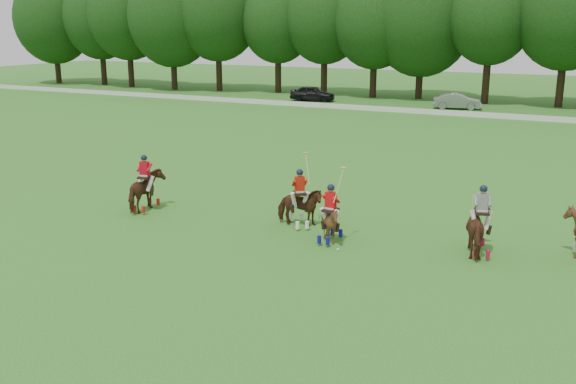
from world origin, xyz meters
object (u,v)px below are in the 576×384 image
at_px(polo_red_a, 146,191).
at_px(polo_red_c, 330,222).
at_px(polo_stripe_a, 480,229).
at_px(polo_red_b, 300,206).
at_px(car_mid, 457,101).
at_px(car_left, 313,93).
at_px(polo_ball, 338,249).

distance_m(polo_red_a, polo_red_c, 8.36).
relative_size(polo_red_c, polo_stripe_a, 1.12).
distance_m(polo_red_b, polo_stripe_a, 6.70).
bearing_deg(car_mid, polo_red_b, 172.49).
relative_size(car_left, polo_red_c, 1.68).
bearing_deg(car_left, polo_ball, -162.36).
bearing_deg(polo_red_b, polo_ball, -38.86).
distance_m(polo_red_a, polo_ball, 9.02).
height_order(polo_red_c, polo_stripe_a, polo_red_c).
bearing_deg(polo_red_a, car_left, 104.34).
bearing_deg(polo_red_a, car_mid, 83.41).
relative_size(car_left, car_mid, 1.05).
height_order(car_left, polo_red_a, polo_red_a).
xyz_separation_m(polo_red_b, polo_ball, (2.34, -1.89, -0.74)).
xyz_separation_m(polo_red_b, polo_red_c, (1.77, -1.21, -0.05)).
height_order(car_left, polo_ball, car_left).
bearing_deg(polo_ball, polo_red_b, 141.14).
xyz_separation_m(polo_red_a, polo_ball, (8.93, -1.03, -0.81)).
bearing_deg(polo_red_c, polo_red_a, 177.63).
bearing_deg(polo_red_a, polo_red_c, -2.37).
bearing_deg(polo_ball, car_mid, 96.37).
xyz_separation_m(polo_red_a, polo_red_c, (8.35, -0.35, -0.11)).
distance_m(car_mid, polo_ball, 40.08).
bearing_deg(polo_ball, polo_red_c, 130.25).
height_order(car_mid, polo_red_b, polo_red_b).
relative_size(car_left, polo_red_b, 1.61).
bearing_deg(polo_red_c, polo_red_b, 145.65).
relative_size(car_left, polo_red_a, 1.91).
bearing_deg(polo_stripe_a, polo_red_a, -176.70).
bearing_deg(polo_ball, car_left, 115.33).
xyz_separation_m(car_mid, polo_stripe_a, (8.80, -38.04, 0.17)).
xyz_separation_m(polo_red_a, polo_stripe_a, (13.28, 0.77, 0.02)).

